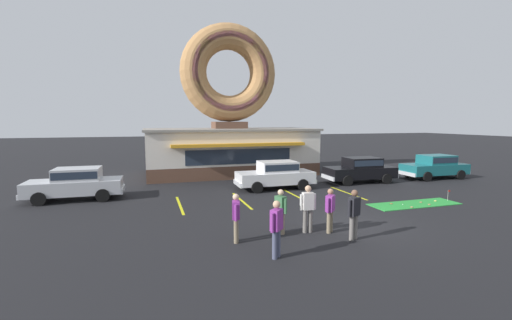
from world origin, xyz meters
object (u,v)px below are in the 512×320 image
(car_teal, at_px, (435,166))
(car_black, at_px, (361,169))
(putting_flag_pin, at_px, (449,193))
(pedestrian_blue_sweater_man, at_px, (308,206))
(car_white, at_px, (276,174))
(pedestrian_hooded_kid, at_px, (330,208))
(pedestrian_clipboard_woman, at_px, (281,209))
(pedestrian_leather_jacket_man, at_px, (236,216))
(pedestrian_crossing_woman, at_px, (354,212))
(pedestrian_beanie_man, at_px, (276,226))
(golf_ball, at_px, (403,204))
(trash_bin, at_px, (310,168))
(car_silver, at_px, (76,183))

(car_teal, xyz_separation_m, car_black, (-5.79, 0.18, 0.00))
(putting_flag_pin, xyz_separation_m, car_teal, (4.79, 5.66, 0.43))
(car_black, xyz_separation_m, pedestrian_blue_sweater_man, (-7.62, -7.97, 0.06))
(car_white, xyz_separation_m, pedestrian_hooded_kid, (-0.98, -7.92, -0.01))
(pedestrian_blue_sweater_man, bearing_deg, pedestrian_clipboard_woman, 169.70)
(pedestrian_leather_jacket_man, height_order, pedestrian_crossing_woman, pedestrian_crossing_woman)
(car_black, relative_size, pedestrian_beanie_man, 2.75)
(pedestrian_clipboard_woman, bearing_deg, pedestrian_hooded_kid, -13.33)
(putting_flag_pin, bearing_deg, pedestrian_leather_jacket_man, -168.34)
(golf_ball, distance_m, pedestrian_blue_sweater_man, 6.40)
(car_white, bearing_deg, golf_ball, -52.53)
(putting_flag_pin, xyz_separation_m, car_white, (-6.89, 5.55, 0.43))
(car_white, relative_size, pedestrian_beanie_man, 2.72)
(pedestrian_crossing_woman, bearing_deg, trash_bin, 69.36)
(putting_flag_pin, bearing_deg, golf_ball, 179.27)
(golf_ball, height_order, trash_bin, trash_bin)
(car_silver, bearing_deg, pedestrian_leather_jacket_man, -53.34)
(putting_flag_pin, relative_size, car_black, 0.12)
(pedestrian_leather_jacket_man, distance_m, pedestrian_crossing_woman, 3.88)
(car_silver, bearing_deg, putting_flag_pin, -18.77)
(car_teal, xyz_separation_m, pedestrian_beanie_man, (-15.27, -9.57, 0.06))
(car_teal, bearing_deg, golf_ball, -142.98)
(car_black, xyz_separation_m, pedestrian_clipboard_woman, (-8.58, -7.80, -0.01))
(putting_flag_pin, relative_size, pedestrian_clipboard_woman, 0.35)
(putting_flag_pin, distance_m, car_teal, 7.43)
(car_teal, distance_m, pedestrian_beanie_man, 18.02)
(pedestrian_blue_sweater_man, bearing_deg, car_black, 46.28)
(golf_ball, height_order, car_white, car_white)
(car_white, xyz_separation_m, car_black, (5.90, 0.28, 0.00))
(car_white, xyz_separation_m, pedestrian_blue_sweater_man, (-1.73, -7.69, 0.06))
(pedestrian_clipboard_woman, bearing_deg, car_teal, 27.94)
(car_teal, xyz_separation_m, pedestrian_leather_jacket_man, (-16.06, -7.98, 0.01))
(pedestrian_hooded_kid, height_order, pedestrian_beanie_man, pedestrian_beanie_man)
(trash_bin, bearing_deg, putting_flag_pin, -74.93)
(pedestrian_hooded_kid, height_order, pedestrian_crossing_woman, pedestrian_crossing_woman)
(pedestrian_crossing_woman, bearing_deg, pedestrian_hooded_kid, 112.41)
(pedestrian_leather_jacket_man, distance_m, trash_bin, 14.82)
(putting_flag_pin, bearing_deg, car_teal, 49.72)
(car_teal, bearing_deg, putting_flag_pin, -130.28)
(car_white, bearing_deg, car_silver, 178.04)
(car_black, bearing_deg, pedestrian_hooded_kid, -129.96)
(car_teal, distance_m, pedestrian_hooded_kid, 14.99)
(car_teal, xyz_separation_m, car_silver, (-22.19, 0.26, 0.00))
(car_silver, height_order, pedestrian_hooded_kid, car_silver)
(car_white, bearing_deg, pedestrian_clipboard_woman, -109.66)
(car_teal, distance_m, car_white, 11.69)
(golf_ball, distance_m, car_white, 7.00)
(trash_bin, bearing_deg, car_white, -135.90)
(car_teal, bearing_deg, pedestrian_clipboard_woman, -152.06)
(car_teal, height_order, pedestrian_hooded_kid, car_teal)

